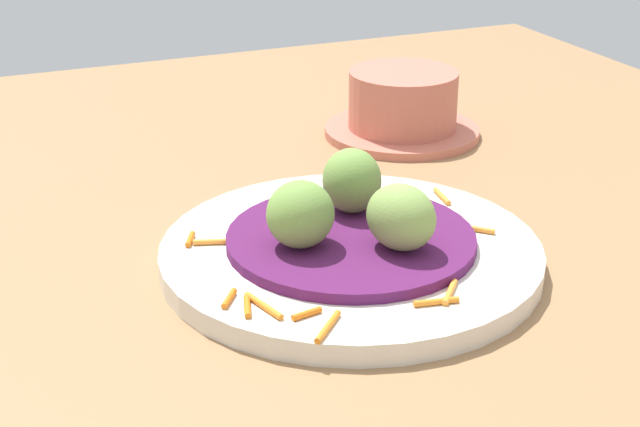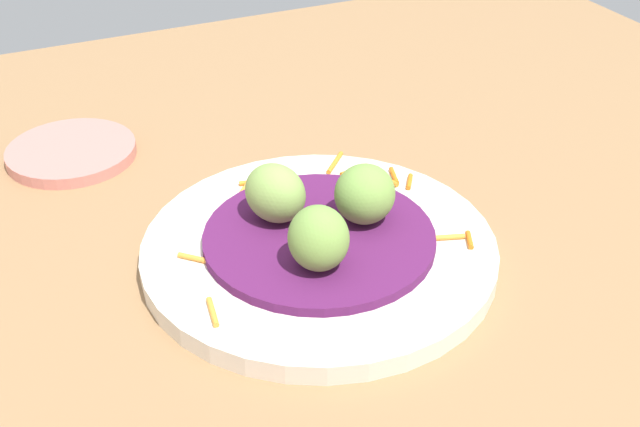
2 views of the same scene
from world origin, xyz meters
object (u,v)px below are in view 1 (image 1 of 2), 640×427
guac_scoop_right (300,214)px  main_plate (351,254)px  guac_scoop_left (401,217)px  guac_scoop_center (353,181)px  terracotta_bowl (403,107)px

guac_scoop_right → main_plate: bearing=-176.4°
guac_scoop_left → guac_scoop_right: same height
main_plate → guac_scoop_center: bearing=-116.4°
guac_scoop_right → terracotta_bowl: size_ratio=0.31×
main_plate → guac_scoop_right: bearing=3.6°
guac_scoop_center → terracotta_bowl: bearing=-126.2°
main_plate → guac_scoop_right: 5.39cm
main_plate → guac_scoop_right: (3.82, 0.24, 3.80)cm
main_plate → guac_scoop_left: size_ratio=5.32×
guac_scoop_right → guac_scoop_center: bearing=-146.4°
guac_scoop_left → guac_scoop_right: size_ratio=1.08×
guac_scoop_left → guac_scoop_center: size_ratio=1.05×
main_plate → terracotta_bowl: 27.81cm
main_plate → guac_scoop_left: 5.36cm
guac_scoop_center → guac_scoop_left: bearing=93.6°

